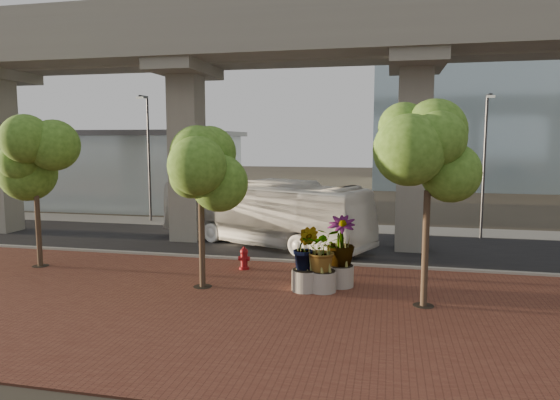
# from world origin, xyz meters

# --- Properties ---
(ground) EXTENTS (160.00, 160.00, 0.00)m
(ground) POSITION_xyz_m (0.00, 0.00, 0.00)
(ground) COLOR #342F26
(ground) RESTS_ON ground
(brick_plaza) EXTENTS (70.00, 13.00, 0.06)m
(brick_plaza) POSITION_xyz_m (0.00, -8.00, 0.03)
(brick_plaza) COLOR brown
(brick_plaza) RESTS_ON ground
(asphalt_road) EXTENTS (90.00, 8.00, 0.04)m
(asphalt_road) POSITION_xyz_m (0.00, 2.00, 0.02)
(asphalt_road) COLOR black
(asphalt_road) RESTS_ON ground
(curb_strip) EXTENTS (70.00, 0.25, 0.16)m
(curb_strip) POSITION_xyz_m (0.00, -2.00, 0.08)
(curb_strip) COLOR gray
(curb_strip) RESTS_ON ground
(far_sidewalk) EXTENTS (90.00, 3.00, 0.06)m
(far_sidewalk) POSITION_xyz_m (0.00, 7.50, 0.03)
(far_sidewalk) COLOR gray
(far_sidewalk) RESTS_ON ground
(transit_viaduct) EXTENTS (72.00, 5.60, 12.40)m
(transit_viaduct) POSITION_xyz_m (0.00, 2.00, 7.29)
(transit_viaduct) COLOR gray
(transit_viaduct) RESTS_ON ground
(station_pavilion) EXTENTS (23.00, 13.00, 6.30)m
(station_pavilion) POSITION_xyz_m (-20.00, 16.00, 3.22)
(station_pavilion) COLOR silver
(station_pavilion) RESTS_ON ground
(transit_bus) EXTENTS (12.44, 7.60, 3.43)m
(transit_bus) POSITION_xyz_m (-1.76, 1.74, 1.72)
(transit_bus) COLOR white
(transit_bus) RESTS_ON ground
(fire_hydrant) EXTENTS (0.48, 0.44, 0.97)m
(fire_hydrant) POSITION_xyz_m (-1.11, -3.64, 0.53)
(fire_hydrant) COLOR maroon
(fire_hydrant) RESTS_ON ground
(planter_front) EXTENTS (2.16, 2.16, 2.37)m
(planter_front) POSITION_xyz_m (2.58, -6.06, 1.50)
(planter_front) COLOR #A6A396
(planter_front) RESTS_ON ground
(planter_right) EXTENTS (2.50, 2.50, 2.67)m
(planter_right) POSITION_xyz_m (3.14, -5.25, 1.68)
(planter_right) COLOR #A9A698
(planter_right) RESTS_ON ground
(planter_left) EXTENTS (2.21, 2.21, 2.43)m
(planter_left) POSITION_xyz_m (1.95, -6.09, 1.53)
(planter_left) COLOR #A9A299
(planter_left) RESTS_ON ground
(street_tree_far_west) EXTENTS (3.78, 3.78, 6.43)m
(street_tree_far_west) POSITION_xyz_m (-9.99, -5.06, 4.74)
(street_tree_far_west) COLOR #4C3B2B
(street_tree_far_west) RESTS_ON ground
(street_tree_near_west) EXTENTS (3.35, 3.35, 5.82)m
(street_tree_near_west) POSITION_xyz_m (-1.90, -6.45, 4.33)
(street_tree_near_west) COLOR #4C3B2B
(street_tree_near_west) RESTS_ON ground
(street_tree_near_east) EXTENTS (4.07, 4.07, 6.91)m
(street_tree_near_east) POSITION_xyz_m (6.07, -6.93, 5.09)
(street_tree_near_east) COLOR #4C3B2B
(street_tree_near_east) RESTS_ON ground
(streetlamp_west) EXTENTS (0.42, 1.22, 8.42)m
(streetlamp_west) POSITION_xyz_m (-11.09, 7.38, 4.91)
(streetlamp_west) COLOR #2A2B2F
(streetlamp_west) RESTS_ON ground
(streetlamp_east) EXTENTS (0.39, 1.15, 7.97)m
(streetlamp_east) POSITION_xyz_m (9.99, 5.79, 4.65)
(streetlamp_east) COLOR #323338
(streetlamp_east) RESTS_ON ground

